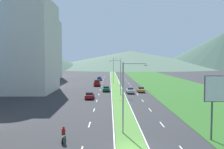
% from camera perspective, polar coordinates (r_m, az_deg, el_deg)
% --- Properties ---
extents(ground_plane, '(600.00, 600.00, 0.00)m').
position_cam_1_polar(ground_plane, '(25.24, 4.84, -17.51)').
color(ground_plane, '#2D2D30').
extents(grass_median, '(3.20, 240.00, 0.06)m').
position_cam_1_polar(grass_median, '(83.97, 0.97, -2.69)').
color(grass_median, '#518438').
rests_on(grass_median, ground_plane).
extents(grass_verge_right, '(24.00, 240.00, 0.06)m').
position_cam_1_polar(grass_verge_right, '(87.00, 14.67, -2.59)').
color(grass_verge_right, '#2D6023').
rests_on(grass_verge_right, ground_plane).
extents(lane_dash_left_3, '(0.16, 2.80, 0.01)m').
position_cam_1_polar(lane_dash_left_3, '(34.11, -5.44, -11.89)').
color(lane_dash_left_3, silver).
rests_on(lane_dash_left_3, ground_plane).
extents(lane_dash_left_4, '(0.16, 2.80, 0.01)m').
position_cam_1_polar(lane_dash_left_4, '(43.59, -4.34, -8.49)').
color(lane_dash_left_4, silver).
rests_on(lane_dash_left_4, ground_plane).
extents(lane_dash_left_5, '(0.16, 2.80, 0.01)m').
position_cam_1_polar(lane_dash_left_5, '(53.17, -3.65, -6.31)').
color(lane_dash_left_5, silver).
rests_on(lane_dash_left_5, ground_plane).
extents(lane_dash_left_6, '(0.16, 2.80, 0.01)m').
position_cam_1_polar(lane_dash_left_6, '(62.81, -3.17, -4.80)').
color(lane_dash_left_6, silver).
rests_on(lane_dash_left_6, ground_plane).
extents(lane_dash_left_7, '(0.16, 2.80, 0.01)m').
position_cam_1_polar(lane_dash_left_7, '(72.49, -2.83, -3.69)').
color(lane_dash_left_7, silver).
rests_on(lane_dash_left_7, ground_plane).
extents(lane_dash_left_8, '(0.16, 2.80, 0.01)m').
position_cam_1_polar(lane_dash_left_8, '(82.18, -2.56, -2.84)').
color(lane_dash_left_8, silver).
rests_on(lane_dash_left_8, ground_plane).
extents(lane_dash_left_9, '(0.16, 2.80, 0.01)m').
position_cam_1_polar(lane_dash_left_9, '(91.90, -2.35, -2.17)').
color(lane_dash_left_9, silver).
rests_on(lane_dash_left_9, ground_plane).
extents(lane_dash_left_10, '(0.16, 2.80, 0.01)m').
position_cam_1_polar(lane_dash_left_10, '(101.62, -2.18, -1.63)').
color(lane_dash_left_10, silver).
rests_on(lane_dash_left_10, ground_plane).
extents(lane_dash_left_11, '(0.16, 2.80, 0.01)m').
position_cam_1_polar(lane_dash_left_11, '(111.36, -2.04, -1.18)').
color(lane_dash_left_11, silver).
rests_on(lane_dash_left_11, ground_plane).
extents(lane_dash_left_12, '(0.16, 2.80, 0.01)m').
position_cam_1_polar(lane_dash_left_12, '(121.10, -1.93, -0.81)').
color(lane_dash_left_12, silver).
rests_on(lane_dash_left_12, ground_plane).
extents(lane_dash_left_13, '(0.16, 2.80, 0.01)m').
position_cam_1_polar(lane_dash_left_13, '(130.84, -1.83, -0.49)').
color(lane_dash_left_13, silver).
rests_on(lane_dash_left_13, ground_plane).
extents(lane_dash_right_3, '(0.16, 2.80, 0.01)m').
position_cam_1_polar(lane_dash_right_3, '(34.79, 11.92, -11.64)').
color(lane_dash_right_3, silver).
rests_on(lane_dash_right_3, ground_plane).
extents(lane_dash_right_4, '(0.16, 2.80, 0.01)m').
position_cam_1_polar(lane_dash_right_4, '(44.12, 9.14, -8.38)').
color(lane_dash_right_4, silver).
rests_on(lane_dash_right_4, ground_plane).
extents(lane_dash_right_5, '(0.16, 2.80, 0.01)m').
position_cam_1_polar(lane_dash_right_5, '(53.60, 7.37, -6.25)').
color(lane_dash_right_5, silver).
rests_on(lane_dash_right_5, ground_plane).
extents(lane_dash_right_6, '(0.16, 2.80, 0.01)m').
position_cam_1_polar(lane_dash_right_6, '(63.18, 6.14, -4.77)').
color(lane_dash_right_6, silver).
rests_on(lane_dash_right_6, ground_plane).
extents(lane_dash_right_7, '(0.16, 2.80, 0.01)m').
position_cam_1_polar(lane_dash_right_7, '(72.80, 5.24, -3.67)').
color(lane_dash_right_7, silver).
rests_on(lane_dash_right_7, ground_plane).
extents(lane_dash_right_8, '(0.16, 2.80, 0.01)m').
position_cam_1_polar(lane_dash_right_8, '(82.47, 4.55, -2.83)').
color(lane_dash_right_8, silver).
rests_on(lane_dash_right_8, ground_plane).
extents(lane_dash_right_9, '(0.16, 2.80, 0.01)m').
position_cam_1_polar(lane_dash_right_9, '(92.15, 4.01, -2.16)').
color(lane_dash_right_9, silver).
rests_on(lane_dash_right_9, ground_plane).
extents(lane_dash_right_10, '(0.16, 2.80, 0.01)m').
position_cam_1_polar(lane_dash_right_10, '(101.85, 3.57, -1.62)').
color(lane_dash_right_10, silver).
rests_on(lane_dash_right_10, ground_plane).
extents(lane_dash_right_11, '(0.16, 2.80, 0.01)m').
position_cam_1_polar(lane_dash_right_11, '(111.57, 3.20, -1.18)').
color(lane_dash_right_11, silver).
rests_on(lane_dash_right_11, ground_plane).
extents(lane_dash_right_12, '(0.16, 2.80, 0.01)m').
position_cam_1_polar(lane_dash_right_12, '(121.29, 2.90, -0.81)').
color(lane_dash_right_12, silver).
rests_on(lane_dash_right_12, ground_plane).
extents(lane_dash_right_13, '(0.16, 2.80, 0.01)m').
position_cam_1_polar(lane_dash_right_13, '(131.02, 2.64, -0.49)').
color(lane_dash_right_13, silver).
rests_on(lane_dash_right_13, ground_plane).
extents(edge_line_median_left, '(0.16, 240.00, 0.01)m').
position_cam_1_polar(edge_line_median_left, '(83.95, -0.23, -2.71)').
color(edge_line_median_left, silver).
rests_on(edge_line_median_left, ground_plane).
extents(edge_line_median_right, '(0.16, 240.00, 0.01)m').
position_cam_1_polar(edge_line_median_right, '(84.04, 2.16, -2.70)').
color(edge_line_median_right, silver).
rests_on(edge_line_median_right, ground_plane).
extents(domed_building, '(17.23, 17.23, 36.21)m').
position_cam_1_polar(domed_building, '(71.80, -20.82, 7.89)').
color(domed_building, beige).
rests_on(domed_building, ground_plane).
extents(midrise_colored, '(16.73, 16.73, 28.27)m').
position_cam_1_polar(midrise_colored, '(119.26, -16.68, 5.77)').
color(midrise_colored, beige).
rests_on(midrise_colored, ground_plane).
extents(hill_far_left, '(127.75, 127.75, 23.88)m').
position_cam_1_polar(hill_far_left, '(258.60, -20.15, 3.90)').
color(hill_far_left, '#3D5647').
rests_on(hill_far_left, ground_plane).
extents(hill_far_center, '(218.54, 218.54, 20.21)m').
position_cam_1_polar(hill_far_center, '(291.93, 4.52, 3.67)').
color(hill_far_center, '#516B56').
rests_on(hill_far_center, ground_plane).
extents(street_lamp_near, '(3.09, 0.50, 8.77)m').
position_cam_1_polar(street_lamp_near, '(29.02, 3.39, -4.34)').
color(street_lamp_near, '#99999E').
rests_on(street_lamp_near, ground_plane).
extents(street_lamp_mid, '(3.08, 0.41, 9.12)m').
position_cam_1_polar(street_lamp_mid, '(60.17, 1.78, -0.12)').
color(street_lamp_mid, '#99999E').
rests_on(street_lamp_mid, ground_plane).
extents(street_lamp_far, '(3.52, 0.52, 9.90)m').
position_cam_1_polar(street_lamp_far, '(91.38, 0.57, 1.39)').
color(street_lamp_far, '#99999E').
rests_on(street_lamp_far, ground_plane).
extents(car_0, '(1.99, 4.29, 1.54)m').
position_cam_1_polar(car_0, '(68.64, -1.40, -3.43)').
color(car_0, '#0C5128').
rests_on(car_0, ground_plane).
extents(car_1, '(1.96, 4.65, 1.50)m').
position_cam_1_polar(car_1, '(65.20, 4.39, -3.82)').
color(car_1, '#B2B2B7').
rests_on(car_1, ground_plane).
extents(car_2, '(1.95, 4.41, 1.63)m').
position_cam_1_polar(car_2, '(105.72, -3.04, -0.99)').
color(car_2, navy).
rests_on(car_2, ground_plane).
extents(car_3, '(1.93, 4.34, 1.45)m').
position_cam_1_polar(car_3, '(67.84, 6.93, -3.57)').
color(car_3, '#C6842D').
rests_on(car_3, ground_plane).
extents(car_4, '(2.03, 4.37, 1.57)m').
position_cam_1_polar(car_4, '(55.99, -5.39, -5.01)').
color(car_4, maroon).
rests_on(car_4, ground_plane).
extents(pickup_truck_0, '(2.18, 5.40, 2.00)m').
position_cam_1_polar(pickup_truck_0, '(83.77, -3.60, -2.05)').
color(pickup_truck_0, maroon).
rests_on(pickup_truck_0, ground_plane).
extents(motorcycle_rider, '(0.36, 2.00, 1.80)m').
position_cam_1_polar(motorcycle_rider, '(27.38, -11.53, -14.21)').
color(motorcycle_rider, black).
rests_on(motorcycle_rider, ground_plane).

